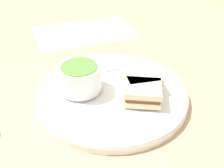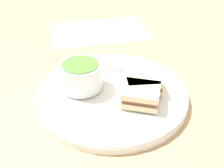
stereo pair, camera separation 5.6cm
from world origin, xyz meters
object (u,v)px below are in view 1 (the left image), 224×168
Objects in this scene: sandwich_half_near at (143,93)px; spoon at (81,73)px; sandwich_half_far at (142,80)px; soup_bowl at (80,78)px.

spoon is at bearing -120.50° from sandwich_half_near.
sandwich_half_near is 0.86× the size of sandwich_half_far.
sandwich_half_far reaches higher than spoon.
spoon is 0.17m from sandwich_half_near.
sandwich_half_near is at bearing 126.90° from spoon.
spoon is 0.15m from sandwich_half_far.
soup_bowl is at bearing -101.24° from sandwich_half_near.
soup_bowl is 1.20× the size of sandwich_half_near.
sandwich_half_far is (-0.04, 0.00, 0.00)m from sandwich_half_near.
sandwich_half_far is at bearing 141.97° from spoon.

